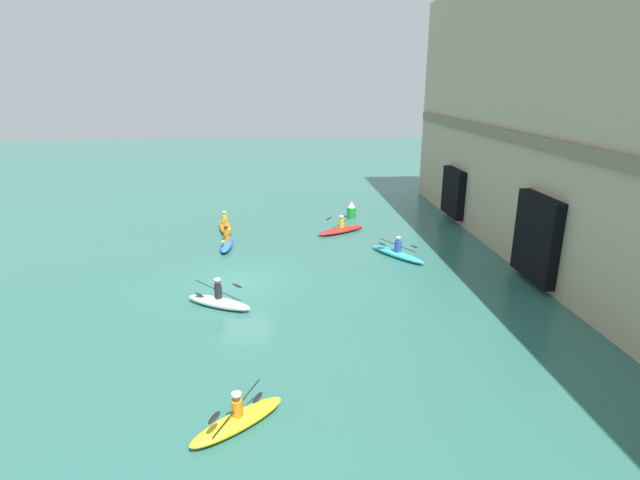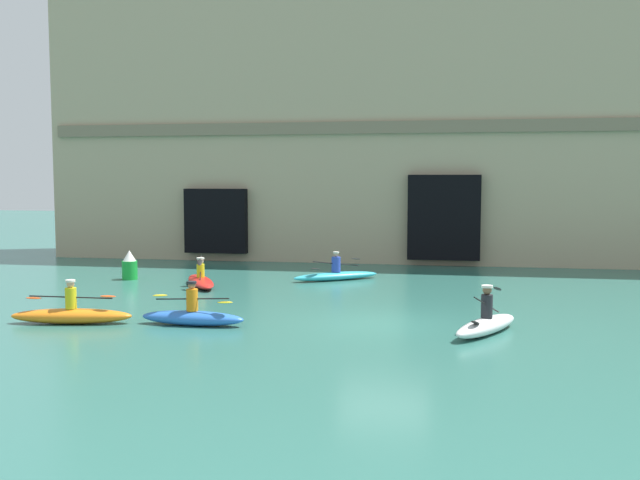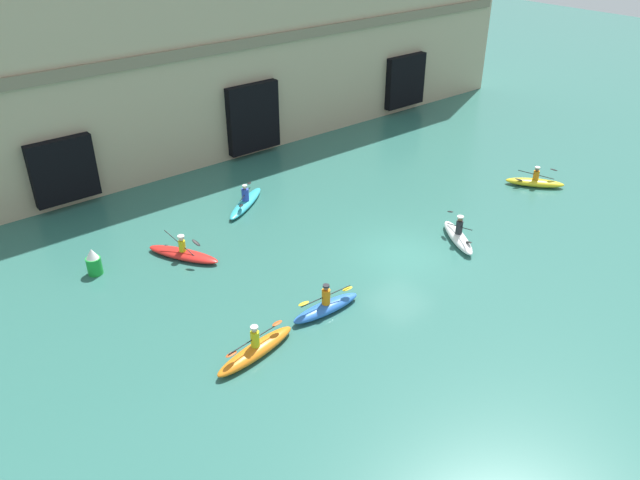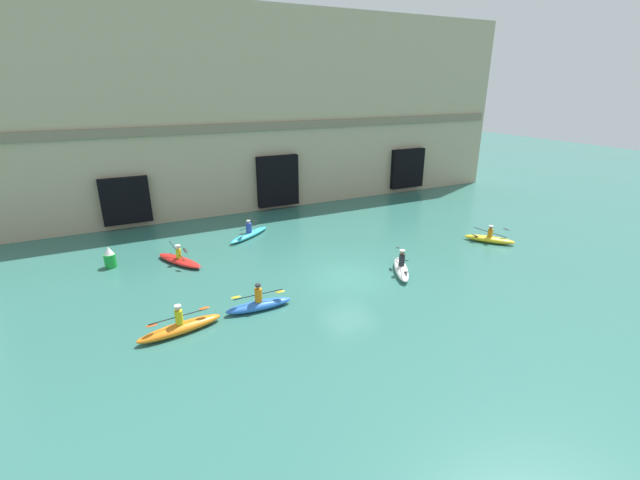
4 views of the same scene
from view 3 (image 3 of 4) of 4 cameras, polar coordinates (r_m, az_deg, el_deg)
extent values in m
plane|color=#2D665B|center=(26.74, 7.48, -1.32)|extent=(120.00, 120.00, 0.00)
cube|color=tan|center=(37.50, -7.98, 19.57)|extent=(40.31, 5.17, 14.38)
cube|color=#7C6E59|center=(35.49, -5.50, 17.65)|extent=(39.50, 0.24, 0.56)
cube|color=black|center=(32.02, -22.46, 5.93)|extent=(3.03, 0.70, 3.07)
cube|color=black|center=(36.05, -6.21, 11.08)|extent=(3.24, 0.70, 3.84)
cube|color=black|center=(43.63, 7.72, 14.24)|extent=(3.25, 0.70, 3.39)
ellipsoid|color=yellow|center=(34.38, 19.04, 4.98)|extent=(2.37, 2.73, 0.39)
cylinder|color=orange|center=(34.21, 19.16, 5.63)|extent=(0.30, 0.30, 0.46)
sphere|color=brown|center=(34.09, 19.25, 6.14)|extent=(0.22, 0.22, 0.22)
cylinder|color=silver|center=(34.05, 19.28, 6.28)|extent=(0.27, 0.27, 0.06)
cylinder|color=black|center=(34.20, 19.16, 5.66)|extent=(1.65, 1.19, 0.60)
ellipsoid|color=black|center=(34.46, 20.59, 6.03)|extent=(0.46, 0.40, 0.17)
ellipsoid|color=black|center=(33.97, 17.72, 5.29)|extent=(0.46, 0.40, 0.17)
ellipsoid|color=white|center=(28.01, 12.50, 0.23)|extent=(2.02, 2.93, 0.42)
cylinder|color=#232328|center=(27.77, 12.61, 1.15)|extent=(0.30, 0.30, 0.60)
sphere|color=brown|center=(27.58, 12.71, 1.90)|extent=(0.23, 0.23, 0.23)
cylinder|color=silver|center=(27.53, 12.73, 2.08)|extent=(0.29, 0.29, 0.06)
cylinder|color=black|center=(27.75, 12.62, 1.20)|extent=(0.74, 1.86, 0.72)
ellipsoid|color=black|center=(27.26, 13.44, -0.20)|extent=(0.32, 0.47, 0.19)
ellipsoid|color=black|center=(28.27, 11.83, 2.55)|extent=(0.32, 0.47, 0.19)
ellipsoid|color=#33B2C6|center=(30.64, -6.80, 3.36)|extent=(3.32, 2.55, 0.33)
cylinder|color=#2D47B7|center=(30.44, -6.85, 4.14)|extent=(0.35, 0.35, 0.59)
sphere|color=tan|center=(30.27, -6.89, 4.81)|extent=(0.19, 0.19, 0.19)
cylinder|color=silver|center=(30.24, -6.90, 4.94)|extent=(0.24, 0.24, 0.06)
cylinder|color=black|center=(30.43, -6.85, 4.19)|extent=(1.57, 1.56, 0.34)
ellipsoid|color=black|center=(29.64, -7.23, 3.14)|extent=(0.44, 0.44, 0.11)
ellipsoid|color=black|center=(31.22, -6.50, 5.18)|extent=(0.44, 0.44, 0.11)
ellipsoid|color=blue|center=(22.98, 0.55, -6.23)|extent=(2.93, 0.72, 0.40)
cylinder|color=orange|center=(22.69, 0.55, -5.21)|extent=(0.32, 0.32, 0.60)
sphere|color=#9E704C|center=(22.47, 0.56, -4.38)|extent=(0.20, 0.20, 0.20)
cylinder|color=#232328|center=(22.42, 0.56, -4.21)|extent=(0.25, 0.25, 0.06)
cylinder|color=black|center=(22.68, 0.56, -5.15)|extent=(2.16, 0.23, 0.15)
ellipsoid|color=yellow|center=(22.22, -1.50, -5.83)|extent=(0.46, 0.22, 0.07)
ellipsoid|color=yellow|center=(23.17, 2.52, -4.48)|extent=(0.46, 0.22, 0.07)
ellipsoid|color=orange|center=(21.18, -5.89, -10.03)|extent=(3.40, 1.23, 0.42)
cylinder|color=gold|center=(20.87, -5.96, -8.99)|extent=(0.30, 0.30, 0.58)
sphere|color=tan|center=(20.62, -6.02, -8.13)|extent=(0.21, 0.21, 0.21)
cylinder|color=silver|center=(20.57, -6.03, -7.94)|extent=(0.26, 0.26, 0.06)
cylinder|color=black|center=(20.85, -5.97, -8.92)|extent=(2.27, 0.40, 0.10)
ellipsoid|color=#D84C19|center=(21.37, -3.94, -7.60)|extent=(0.46, 0.25, 0.06)
ellipsoid|color=#D84C19|center=(20.37, -8.11, -10.30)|extent=(0.46, 0.25, 0.06)
ellipsoid|color=red|center=(26.84, -12.40, -1.28)|extent=(2.29, 3.29, 0.33)
cylinder|color=gold|center=(26.63, -12.50, -0.53)|extent=(0.29, 0.29, 0.49)
sphere|color=beige|center=(26.45, -12.58, 0.15)|extent=(0.23, 0.23, 0.23)
cylinder|color=silver|center=(26.41, -12.60, 0.33)|extent=(0.29, 0.29, 0.06)
cylinder|color=black|center=(26.62, -12.50, -0.48)|extent=(0.63, 1.83, 0.91)
ellipsoid|color=black|center=(27.36, -13.68, -0.70)|extent=(0.30, 0.46, 0.23)
ellipsoid|color=black|center=(25.90, -11.26, -0.25)|extent=(0.30, 0.46, 0.23)
cylinder|color=green|center=(26.65, -19.93, -2.24)|extent=(0.60, 0.60, 0.73)
cone|color=white|center=(26.36, -20.14, -1.17)|extent=(0.51, 0.51, 0.42)
camera|label=1|loc=(42.60, 28.85, 20.08)|focal=28.00mm
camera|label=2|loc=(21.49, 53.66, -10.89)|focal=40.00mm
camera|label=4|loc=(8.42, 51.65, -16.28)|focal=24.00mm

